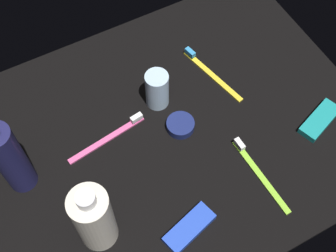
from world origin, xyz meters
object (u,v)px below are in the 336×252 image
lotion_bottle (10,159)px  snack_bar_teal (320,120)px  toothbrush_lime (257,171)px  deodorant_stick (157,89)px  bodywash_bottle (94,218)px  toothbrush_yellow (209,72)px  toothbrush_pink (111,136)px  cream_tin_left (181,126)px  snack_bar_blue (189,228)px

lotion_bottle → snack_bar_teal: bearing=-15.9°
lotion_bottle → toothbrush_lime: (41.40, -20.40, -8.82)cm
deodorant_stick → snack_bar_teal: size_ratio=0.87×
bodywash_bottle → snack_bar_teal: bodywash_bottle is taller
toothbrush_yellow → toothbrush_lime: size_ratio=0.99×
lotion_bottle → toothbrush_lime: 46.99cm
toothbrush_pink → snack_bar_teal: toothbrush_pink is taller
toothbrush_yellow → snack_bar_teal: (13.91, -22.05, 0.14)cm
snack_bar_teal → cream_tin_left: size_ratio=1.77×
deodorant_stick → cream_tin_left: (1.17, -8.38, -3.55)cm
deodorant_stick → toothbrush_yellow: size_ratio=0.51×
toothbrush_yellow → toothbrush_lime: same height
bodywash_bottle → snack_bar_blue: 18.17cm
toothbrush_lime → cream_tin_left: 18.04cm
lotion_bottle → cream_tin_left: (32.94, -4.47, -8.48)cm
toothbrush_yellow → toothbrush_lime: 25.85cm
deodorant_stick → toothbrush_yellow: (13.78, 1.21, -3.89)cm
toothbrush_lime → cream_tin_left: toothbrush_lime is taller
toothbrush_lime → snack_bar_blue: toothbrush_lime is taller
toothbrush_pink → snack_bar_blue: toothbrush_pink is taller
snack_bar_teal → cream_tin_left: cream_tin_left is taller
bodywash_bottle → toothbrush_pink: size_ratio=1.01×
lotion_bottle → snack_bar_teal: 62.42cm
cream_tin_left → toothbrush_pink: bearing=159.7°
bodywash_bottle → toothbrush_pink: 21.75cm
deodorant_stick → toothbrush_yellow: bearing=5.0°
bodywash_bottle → lotion_bottle: bearing=117.6°
toothbrush_yellow → snack_bar_blue: (-21.82, -29.27, 0.14)cm
deodorant_stick → cream_tin_left: 9.17cm
toothbrush_yellow → snack_bar_blue: bearing=-126.7°
toothbrush_yellow → toothbrush_pink: bearing=-170.2°
toothbrush_yellow → toothbrush_pink: same height
bodywash_bottle → toothbrush_yellow: bodywash_bottle is taller
bodywash_bottle → toothbrush_yellow: (36.71, 22.04, -7.63)cm
deodorant_stick → snack_bar_teal: deodorant_stick is taller
snack_bar_blue → lotion_bottle: bearing=119.0°
toothbrush_yellow → bodywash_bottle: bearing=-149.0°
cream_tin_left → bodywash_bottle: bearing=-152.7°
toothbrush_lime → snack_bar_blue: size_ratio=1.73×
snack_bar_blue → bodywash_bottle: bearing=138.6°
lotion_bottle → toothbrush_pink: lotion_bottle is taller
bodywash_bottle → cream_tin_left: bodywash_bottle is taller
toothbrush_lime → snack_bar_blue: (-17.68, -3.75, 0.14)cm
toothbrush_yellow → snack_bar_blue: 36.51cm
toothbrush_yellow → snack_bar_teal: 26.07cm
snack_bar_blue → cream_tin_left: 21.73cm
snack_bar_teal → cream_tin_left: 29.30cm
deodorant_stick → snack_bar_teal: bearing=-37.0°
lotion_bottle → deodorant_stick: (31.77, 3.91, -4.93)cm
lotion_bottle → toothbrush_lime: lotion_bottle is taller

